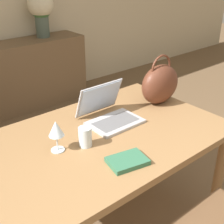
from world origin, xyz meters
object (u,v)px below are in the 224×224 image
at_px(laptop, 108,111).
at_px(wine_glass, 56,130).
at_px(handbag, 160,84).
at_px(flower_vase, 41,9).
at_px(drinking_glass, 85,137).

distance_m(laptop, wine_glass, 0.42).
bearing_deg(handbag, flower_vase, 82.97).
distance_m(drinking_glass, flower_vase, 2.35).
bearing_deg(flower_vase, laptop, -108.49).
relative_size(handbag, flower_vase, 0.65).
bearing_deg(laptop, wine_glass, -166.39).
distance_m(handbag, flower_vase, 2.04).
bearing_deg(wine_glass, drinking_glass, -21.69).
bearing_deg(wine_glass, laptop, 13.61).
distance_m(drinking_glass, wine_glass, 0.16).
distance_m(laptop, handbag, 0.42).
xyz_separation_m(drinking_glass, flower_vase, (0.93, 2.13, 0.30)).
height_order(drinking_glass, wine_glass, wine_glass).
bearing_deg(flower_vase, handbag, -97.03).
height_order(drinking_glass, flower_vase, flower_vase).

